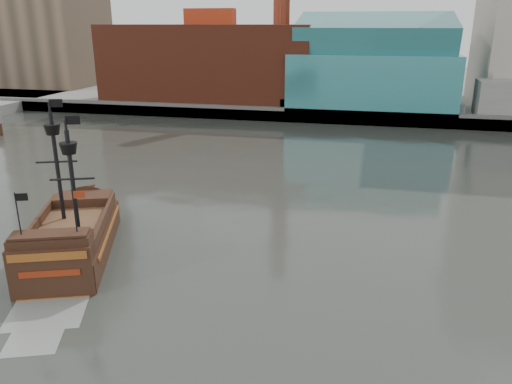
# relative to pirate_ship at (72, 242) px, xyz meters

# --- Properties ---
(ground) EXTENTS (400.00, 400.00, 0.00)m
(ground) POSITION_rel_pirate_ship_xyz_m (11.26, -3.57, -1.16)
(ground) COLOR #272A25
(ground) RESTS_ON ground
(promenade_far) EXTENTS (220.00, 60.00, 2.00)m
(promenade_far) POSITION_rel_pirate_ship_xyz_m (11.26, 88.43, -0.16)
(promenade_far) COLOR slate
(promenade_far) RESTS_ON ground
(seawall) EXTENTS (220.00, 1.00, 2.60)m
(seawall) POSITION_rel_pirate_ship_xyz_m (11.26, 58.93, 0.14)
(seawall) COLOR #4C4C49
(seawall) RESTS_ON ground
(pirate_ship) EXTENTS (10.83, 17.73, 12.76)m
(pirate_ship) POSITION_rel_pirate_ship_xyz_m (0.00, 0.00, 0.00)
(pirate_ship) COLOR black
(pirate_ship) RESTS_ON ground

